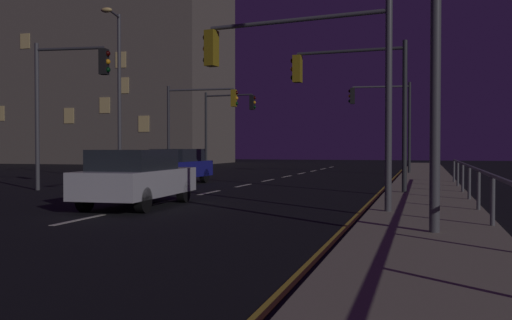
# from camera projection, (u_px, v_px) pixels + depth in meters

# --- Properties ---
(ground_plane) EXTENTS (112.00, 112.00, 0.00)m
(ground_plane) POSITION_uv_depth(u_px,v_px,m) (214.00, 192.00, 20.82)
(ground_plane) COLOR black
(ground_plane) RESTS_ON ground
(sidewalk_right) EXTENTS (2.67, 77.00, 0.14)m
(sidewalk_right) POSITION_uv_depth(u_px,v_px,m) (426.00, 195.00, 18.68)
(sidewalk_right) COLOR gray
(sidewalk_right) RESTS_ON ground
(lane_markings_center) EXTENTS (0.14, 50.00, 0.01)m
(lane_markings_center) POSITION_uv_depth(u_px,v_px,m) (243.00, 185.00, 24.17)
(lane_markings_center) COLOR silver
(lane_markings_center) RESTS_ON ground
(lane_edge_line) EXTENTS (0.14, 53.00, 0.01)m
(lane_edge_line) POSITION_uv_depth(u_px,v_px,m) (387.00, 186.00, 23.93)
(lane_edge_line) COLOR gold
(lane_edge_line) RESTS_ON ground
(car) EXTENTS (2.06, 4.49, 1.57)m
(car) POSITION_uv_depth(u_px,v_px,m) (137.00, 177.00, 15.49)
(car) COLOR silver
(car) RESTS_ON ground
(car_oncoming) EXTENTS (1.88, 4.42, 1.57)m
(car_oncoming) POSITION_uv_depth(u_px,v_px,m) (176.00, 166.00, 25.14)
(car_oncoming) COLOR navy
(car_oncoming) RESTS_ON ground
(traffic_light_mid_left) EXTENTS (3.64, 0.66, 5.37)m
(traffic_light_mid_left) POSITION_uv_depth(u_px,v_px,m) (383.00, 109.00, 33.71)
(traffic_light_mid_left) COLOR #2D3033
(traffic_light_mid_left) RESTS_ON sidewalk_right
(traffic_light_far_center) EXTENTS (3.68, 0.50, 5.35)m
(traffic_light_far_center) POSITION_uv_depth(u_px,v_px,m) (227.00, 116.00, 37.52)
(traffic_light_far_center) COLOR #2D3033
(traffic_light_far_center) RESTS_ON ground
(traffic_light_near_right) EXTENTS (5.00, 0.95, 4.91)m
(traffic_light_near_right) POSITION_uv_depth(u_px,v_px,m) (297.00, 66.00, 14.07)
(traffic_light_near_right) COLOR #4C4C51
(traffic_light_near_right) RESTS_ON sidewalk_right
(traffic_light_near_left) EXTENTS (4.24, 0.47, 5.17)m
(traffic_light_near_left) POSITION_uv_depth(u_px,v_px,m) (199.00, 112.00, 32.09)
(traffic_light_near_left) COLOR #38383D
(traffic_light_near_left) RESTS_ON ground
(traffic_light_overhead_east) EXTENTS (4.03, 0.49, 5.05)m
(traffic_light_overhead_east) POSITION_uv_depth(u_px,v_px,m) (352.00, 87.00, 19.33)
(traffic_light_overhead_east) COLOR #2D3033
(traffic_light_overhead_east) RESTS_ON sidewalk_right
(traffic_light_far_left) EXTENTS (3.04, 0.58, 5.60)m
(traffic_light_far_left) POSITION_uv_depth(u_px,v_px,m) (67.00, 88.00, 21.29)
(traffic_light_far_left) COLOR #4C4C51
(traffic_light_far_left) RESTS_ON ground
(street_lamp_mid_block) EXTENTS (0.81, 2.14, 8.29)m
(street_lamp_mid_block) POSITION_uv_depth(u_px,v_px,m) (117.00, 81.00, 27.93)
(street_lamp_mid_block) COLOR #4C4C51
(street_lamp_mid_block) RESTS_ON ground
(barrier_fence) EXTENTS (0.09, 26.14, 0.98)m
(barrier_fence) POSITION_uv_depth(u_px,v_px,m) (485.00, 183.00, 12.13)
(barrier_fence) COLOR #59595E
(barrier_fence) RESTS_ON sidewalk_right
(building_distant) EXTENTS (25.64, 12.22, 25.28)m
(building_distant) POSITION_uv_depth(u_px,v_px,m) (104.00, 45.00, 60.68)
(building_distant) COLOR #6B6056
(building_distant) RESTS_ON ground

